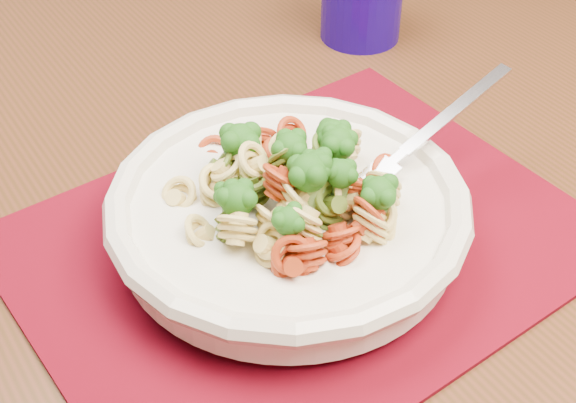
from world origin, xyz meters
TOP-DOWN VIEW (x-y plane):
  - dining_table at (-0.08, 0.26)m, footprint 1.42×0.98m
  - placemat at (-0.15, 0.16)m, footprint 0.42×0.33m
  - pasta_bowl at (-0.16, 0.17)m, footprint 0.27×0.27m
  - pasta_broccoli_heap at (-0.16, 0.17)m, footprint 0.23×0.23m
  - fork at (-0.09, 0.15)m, footprint 0.18×0.03m

SIDE VIEW (x-z plane):
  - dining_table at x=-0.08m, z-range 0.26..0.97m
  - placemat at x=-0.15m, z-range 0.72..0.72m
  - pasta_bowl at x=-0.16m, z-range 0.72..0.77m
  - fork at x=-0.09m, z-range 0.73..0.80m
  - pasta_broccoli_heap at x=-0.16m, z-range 0.73..0.80m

